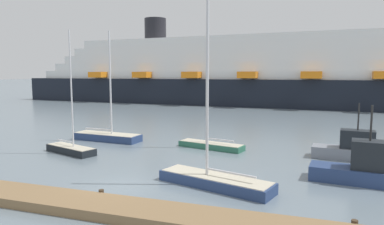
# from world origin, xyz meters

# --- Properties ---
(ground_plane) EXTENTS (600.00, 600.00, 0.00)m
(ground_plane) POSITION_xyz_m (0.00, 0.00, 0.00)
(ground_plane) COLOR slate
(dock_pier) EXTENTS (26.72, 2.26, 0.51)m
(dock_pier) POSITION_xyz_m (0.00, -3.05, 0.21)
(dock_pier) COLOR olive
(dock_pier) RESTS_ON ground_plane
(sailboat_0) EXTENTS (4.63, 2.60, 8.93)m
(sailboat_0) POSITION_xyz_m (-7.47, 5.63, 0.41)
(sailboat_0) COLOR black
(sailboat_0) RESTS_ON ground_plane
(sailboat_1) EXTENTS (5.45, 2.56, 10.08)m
(sailboat_1) POSITION_xyz_m (1.93, 10.45, 0.46)
(sailboat_1) COLOR #2D6B51
(sailboat_1) RESTS_ON ground_plane
(sailboat_2) EXTENTS (6.43, 3.33, 10.47)m
(sailboat_2) POSITION_xyz_m (4.51, 1.58, 0.49)
(sailboat_2) COLOR navy
(sailboat_2) RESTS_ON ground_plane
(sailboat_3) EXTENTS (6.31, 2.27, 9.45)m
(sailboat_3) POSITION_xyz_m (-7.58, 10.75, 0.45)
(sailboat_3) COLOR navy
(sailboat_3) RESTS_ON ground_plane
(fishing_boat_0) EXTENTS (5.35, 2.12, 3.88)m
(fishing_boat_0) POSITION_xyz_m (12.14, 9.99, 0.75)
(fishing_boat_0) COLOR gray
(fishing_boat_0) RESTS_ON ground_plane
(fishing_boat_1) EXTENTS (5.52, 2.31, 4.22)m
(fishing_boat_1) POSITION_xyz_m (11.98, 4.56, 0.79)
(fishing_boat_1) COLOR navy
(fishing_boat_1) RESTS_ON ground_plane
(cruise_ship) EXTENTS (89.02, 18.66, 17.23)m
(cruise_ship) POSITION_xyz_m (-5.29, 50.46, 5.55)
(cruise_ship) COLOR black
(cruise_ship) RESTS_ON ground_plane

